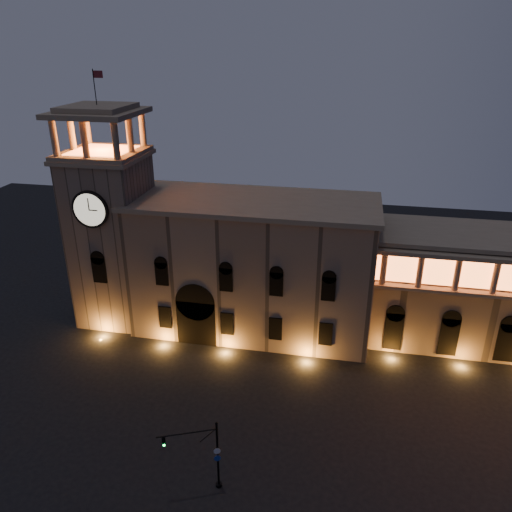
# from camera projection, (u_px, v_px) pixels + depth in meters

# --- Properties ---
(ground) EXTENTS (160.00, 160.00, 0.00)m
(ground) POSITION_uv_depth(u_px,v_px,m) (227.00, 446.00, 47.43)
(ground) COLOR black
(ground) RESTS_ON ground
(government_building) EXTENTS (30.80, 12.80, 17.60)m
(government_building) POSITION_uv_depth(u_px,v_px,m) (252.00, 266.00, 64.01)
(government_building) COLOR #826955
(government_building) RESTS_ON ground
(clock_tower) EXTENTS (9.80, 9.80, 32.40)m
(clock_tower) POSITION_uv_depth(u_px,v_px,m) (112.00, 231.00, 64.94)
(clock_tower) COLOR #826955
(clock_tower) RESTS_ON ground
(traffic_light) EXTENTS (4.82, 2.19, 7.07)m
(traffic_light) POSITION_uv_depth(u_px,v_px,m) (207.00, 455.00, 41.53)
(traffic_light) COLOR black
(traffic_light) RESTS_ON ground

